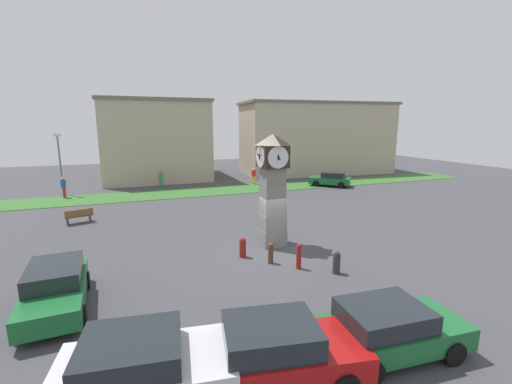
# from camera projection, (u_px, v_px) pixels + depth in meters

# --- Properties ---
(ground_plane) EXTENTS (85.65, 85.65, 0.00)m
(ground_plane) POSITION_uv_depth(u_px,v_px,m) (268.00, 251.00, 16.65)
(ground_plane) COLOR #424247
(clock_tower) EXTENTS (1.69, 1.68, 5.64)m
(clock_tower) POSITION_uv_depth(u_px,v_px,m) (272.00, 187.00, 17.04)
(clock_tower) COLOR gray
(clock_tower) RESTS_ON ground_plane
(bollard_near_tower) EXTENTS (0.32, 0.32, 0.96)m
(bollard_near_tower) POSITION_uv_depth(u_px,v_px,m) (243.00, 247.00, 15.87)
(bollard_near_tower) COLOR maroon
(bollard_near_tower) RESTS_ON ground_plane
(bollard_mid_row) EXTENTS (0.24, 0.24, 0.95)m
(bollard_mid_row) POSITION_uv_depth(u_px,v_px,m) (271.00, 253.00, 15.16)
(bollard_mid_row) COLOR brown
(bollard_mid_row) RESTS_ON ground_plane
(bollard_far_row) EXTENTS (0.21, 0.21, 1.11)m
(bollard_far_row) POSITION_uv_depth(u_px,v_px,m) (299.00, 256.00, 14.59)
(bollard_far_row) COLOR maroon
(bollard_far_row) RESTS_ON ground_plane
(bollard_end_row) EXTENTS (0.31, 0.31, 0.97)m
(bollard_end_row) POSITION_uv_depth(u_px,v_px,m) (337.00, 262.00, 14.14)
(bollard_end_row) COLOR #333338
(bollard_end_row) RESTS_ON ground_plane
(car_navy_sedan) EXTENTS (4.11, 2.49, 1.57)m
(car_navy_sedan) POSITION_uv_depth(u_px,v_px,m) (143.00, 368.00, 7.58)
(car_navy_sedan) COLOR silver
(car_navy_sedan) RESTS_ON ground_plane
(car_near_tower) EXTENTS (4.27, 2.50, 1.51)m
(car_near_tower) POSITION_uv_depth(u_px,v_px,m) (279.00, 350.00, 8.22)
(car_near_tower) COLOR #A51111
(car_near_tower) RESTS_ON ground_plane
(car_by_building) EXTENTS (4.06, 2.18, 1.42)m
(car_by_building) POSITION_uv_depth(u_px,v_px,m) (389.00, 328.00, 9.17)
(car_by_building) COLOR #19602D
(car_by_building) RESTS_ON ground_plane
(car_silver_hatch) EXTENTS (2.09, 4.36, 1.48)m
(car_silver_hatch) POSITION_uv_depth(u_px,v_px,m) (55.00, 288.00, 11.37)
(car_silver_hatch) COLOR #19602D
(car_silver_hatch) RESTS_ON ground_plane
(car_end_of_row) EXTENTS (4.17, 3.95, 1.42)m
(car_end_of_row) POSITION_uv_depth(u_px,v_px,m) (331.00, 179.00, 33.75)
(car_end_of_row) COLOR #19602D
(car_end_of_row) RESTS_ON ground_plane
(bench) EXTENTS (1.68, 0.97, 0.90)m
(bench) POSITION_uv_depth(u_px,v_px,m) (79.00, 215.00, 21.26)
(bench) COLOR brown
(bench) RESTS_ON ground_plane
(pedestrian_near_bench) EXTENTS (0.45, 0.34, 1.68)m
(pedestrian_near_bench) POSITION_uv_depth(u_px,v_px,m) (254.00, 175.00, 34.70)
(pedestrian_near_bench) COLOR gold
(pedestrian_near_bench) RESTS_ON ground_plane
(pedestrian_crossing_lot) EXTENTS (0.46, 0.36, 1.59)m
(pedestrian_crossing_lot) POSITION_uv_depth(u_px,v_px,m) (161.00, 178.00, 33.12)
(pedestrian_crossing_lot) COLOR #338C4C
(pedestrian_crossing_lot) RESTS_ON ground_plane
(pedestrian_by_cars) EXTENTS (0.34, 0.45, 1.79)m
(pedestrian_by_cars) POSITION_uv_depth(u_px,v_px,m) (64.00, 186.00, 28.28)
(pedestrian_by_cars) COLOR red
(pedestrian_by_cars) RESTS_ON ground_plane
(street_lamp_near_road) EXTENTS (0.50, 0.24, 5.28)m
(street_lamp_near_road) POSITION_uv_depth(u_px,v_px,m) (60.00, 159.00, 29.07)
(street_lamp_near_road) COLOR slate
(street_lamp_near_road) RESTS_ON ground_plane
(warehouse_blue_far) EXTENTS (11.43, 12.02, 8.60)m
(warehouse_blue_far) POSITION_uv_depth(u_px,v_px,m) (154.00, 140.00, 38.72)
(warehouse_blue_far) COLOR #B7A88E
(warehouse_blue_far) RESTS_ON ground_plane
(storefront_low_left) EXTENTS (18.98, 9.24, 8.62)m
(storefront_low_left) POSITION_uv_depth(u_px,v_px,m) (316.00, 138.00, 42.64)
(storefront_low_left) COLOR #B7A88E
(storefront_low_left) RESTS_ON ground_plane
(grass_verge_far) EXTENTS (51.39, 4.23, 0.04)m
(grass_verge_far) POSITION_uv_depth(u_px,v_px,m) (237.00, 189.00, 32.19)
(grass_verge_far) COLOR #386B2D
(grass_verge_far) RESTS_ON ground_plane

